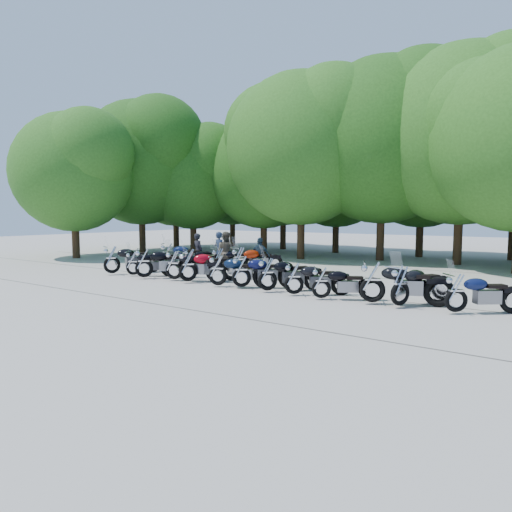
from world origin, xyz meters
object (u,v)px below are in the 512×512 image
Objects in this scene: motorcycle_2 at (144,262)px; motorcycle_14 at (190,259)px; motorcycle_5 at (218,269)px; motorcycle_16 at (239,260)px; motorcycle_7 at (268,273)px; motorcycle_9 at (321,281)px; motorcycle_1 at (133,262)px; motorcycle_11 at (400,284)px; motorcycle_0 at (112,259)px; rider_2 at (260,256)px; motorcycle_6 at (242,270)px; rider_3 at (220,251)px; motorcycle_12 at (456,291)px; rider_0 at (198,251)px; motorcycle_3 at (174,264)px; rider_1 at (226,252)px; motorcycle_13 at (168,255)px; motorcycle_10 at (373,280)px; motorcycle_15 at (219,259)px; motorcycle_8 at (294,277)px; motorcycle_4 at (188,265)px.

motorcycle_14 is (-0.08, 2.82, -0.12)m from motorcycle_2.
motorcycle_2 is 1.20× the size of motorcycle_14.
motorcycle_16 is (-1.05, 2.69, 0.05)m from motorcycle_5.
motorcycle_7 reaches higher than motorcycle_9.
motorcycle_11 is at bearing -121.09° from motorcycle_1.
motorcycle_0 is 5.55m from motorcycle_16.
rider_2 is at bearing -118.33° from motorcycle_0.
motorcycle_6 reaches higher than motorcycle_7.
rider_2 is (-1.63, 3.55, 0.14)m from motorcycle_6.
rider_3 is (0.60, 1.36, 0.31)m from motorcycle_14.
rider_3 is (2.62, 4.14, 0.19)m from motorcycle_0.
motorcycle_5 is 2.88m from motorcycle_16.
motorcycle_12 is 1.27× the size of rider_0.
motorcycle_3 reaches higher than motorcycle_1.
rider_1 is at bearing -176.40° from rider_0.
motorcycle_13 is at bearing 12.40° from rider_1.
motorcycle_10 is at bearing 51.71° from motorcycle_12.
motorcycle_3 is 1.06× the size of motorcycle_15.
motorcycle_11 reaches higher than motorcycle_9.
motorcycle_8 is at bearing 67.44° from motorcycle_10.
motorcycle_10 is 1.37× the size of rider_1.
rider_0 is 0.95× the size of rider_3.
motorcycle_10 reaches higher than motorcycle_12.
motorcycle_8 is (7.94, -0.14, 0.01)m from motorcycle_1.
motorcycle_10 is at bearing -121.18° from motorcycle_1.
rider_2 reaches higher than motorcycle_0.
motorcycle_9 is 0.98× the size of motorcycle_14.
rider_0 is at bearing 36.38° from motorcycle_9.
rider_2 reaches higher than motorcycle_12.
motorcycle_9 is (10.06, -0.03, -0.13)m from motorcycle_0.
rider_1 reaches higher than motorcycle_2.
motorcycle_15 is 2.13m from rider_0.
motorcycle_8 is at bearing -114.88° from motorcycle_5.
motorcycle_4 is 1.21× the size of motorcycle_9.
motorcycle_0 is 1.07× the size of motorcycle_6.
motorcycle_5 is 1.00× the size of motorcycle_7.
motorcycle_16 is (-6.79, 2.59, -0.01)m from motorcycle_10.
rider_1 is at bearing 43.95° from motorcycle_10.
rider_3 reaches higher than motorcycle_8.
rider_2 is 2.57m from rider_3.
rider_0 reaches higher than motorcycle_6.
rider_3 is at bearing 31.81° from motorcycle_12.
motorcycle_16 reaches higher than motorcycle_15.
motorcycle_12 is at bearing -154.05° from motorcycle_0.
motorcycle_16 is at bearing -67.94° from motorcycle_4.
rider_1 is (-0.76, 3.27, 0.23)m from motorcycle_4.
rider_1 is at bearing -67.20° from motorcycle_2.
motorcycle_11 is 1.14× the size of motorcycle_14.
rider_1 is (-2.30, 3.36, 0.27)m from motorcycle_5.
rider_2 reaches higher than motorcycle_3.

